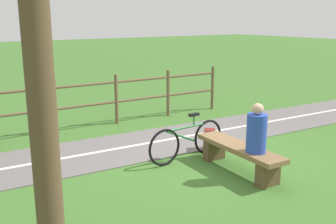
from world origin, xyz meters
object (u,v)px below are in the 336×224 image
Objects in this scene: person_seated at (257,131)px; tree_near_bench at (37,79)px; backpack at (210,140)px; bicycle at (187,141)px; bench at (239,153)px.

tree_near_bench is (-0.80, 3.55, 1.23)m from person_seated.
backpack is 0.09× the size of tree_near_bench.
person_seated is at bearing -77.29° from tree_near_bench.
bicycle is (1.33, 0.35, -0.45)m from person_seated.
tree_near_bench is (-1.18, 3.58, 1.71)m from bench.
tree_near_bench is at bearing 106.55° from person_seated.
backpack is 4.87m from tree_near_bench.
backpack is (0.16, -0.68, -0.15)m from bicycle.
tree_near_bench reaches higher than person_seated.
bicycle is 0.38× the size of tree_near_bench.
tree_near_bench reaches higher than bench.
person_seated is 3.84m from tree_near_bench.
tree_near_bench is at bearing 30.99° from bicycle.
tree_near_bench is (-2.13, 3.20, 1.68)m from bicycle.
person_seated reaches higher than bicycle.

